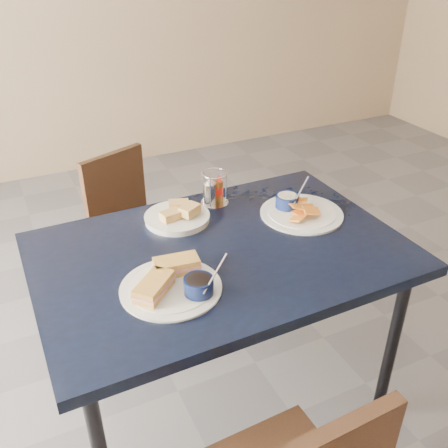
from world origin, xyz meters
name	(u,v)px	position (x,y,z in m)	size (l,w,h in m)	color
ground	(255,363)	(0.00, 0.00, 0.00)	(6.00, 6.00, 0.00)	#5A595F
dining_table	(221,264)	(-0.22, -0.12, 0.69)	(1.26, 0.84, 0.75)	black
chair_far	(132,215)	(-0.29, 0.80, 0.43)	(0.46, 0.46, 0.76)	#321C10
sandwich_plate	(173,282)	(-0.45, -0.25, 0.77)	(0.32, 0.31, 0.12)	white
plantain_plate	(297,209)	(0.15, -0.01, 0.77)	(0.32, 0.32, 0.12)	white
bread_basket	(178,216)	(-0.29, 0.13, 0.77)	(0.24, 0.24, 0.07)	white
condiment_caddy	(213,191)	(-0.11, 0.20, 0.81)	(0.11, 0.11, 0.14)	silver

